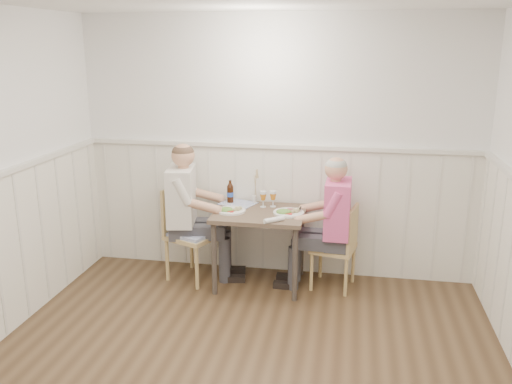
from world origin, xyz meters
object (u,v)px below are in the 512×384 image
dining_table (260,222)px  man_in_pink (332,234)px  chair_right (339,244)px  chair_left (189,229)px  grass_vase (254,187)px  diner_cream (187,222)px  beer_bottle (230,193)px

dining_table → man_in_pink: size_ratio=0.65×
chair_right → chair_left: (-1.49, -0.02, 0.06)m
dining_table → grass_vase: (-0.10, 0.28, 0.27)m
dining_table → diner_cream: diner_cream is taller
dining_table → grass_vase: bearing=110.6°
man_in_pink → diner_cream: 1.44m
grass_vase → man_in_pink: bearing=-16.9°
chair_left → man_in_pink: size_ratio=0.71×
diner_cream → beer_bottle: (0.40, 0.22, 0.27)m
diner_cream → dining_table: bearing=-1.9°
chair_left → grass_vase: grass_vase is taller
chair_left → grass_vase: 0.78m
diner_cream → chair_right: bearing=1.4°
diner_cream → beer_bottle: 0.52m
dining_table → grass_vase: size_ratio=2.32×
chair_right → chair_left: size_ratio=0.88×
man_in_pink → diner_cream: size_ratio=0.94×
grass_vase → chair_left: bearing=-159.3°
man_in_pink → grass_vase: 0.91m
chair_left → beer_bottle: (0.39, 0.20, 0.35)m
man_in_pink → beer_bottle: man_in_pink is taller
chair_left → man_in_pink: man_in_pink is taller
man_in_pink → beer_bottle: size_ratio=5.62×
chair_right → beer_bottle: (-1.11, 0.18, 0.41)m
man_in_pink → beer_bottle: bearing=168.8°
diner_cream → beer_bottle: diner_cream is taller
chair_left → man_in_pink: (1.43, -0.01, 0.05)m
beer_bottle → grass_vase: bearing=8.9°
man_in_pink → grass_vase: man_in_pink is taller
beer_bottle → dining_table: bearing=-34.9°
chair_right → diner_cream: diner_cream is taller
chair_left → man_in_pink: bearing=-0.3°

